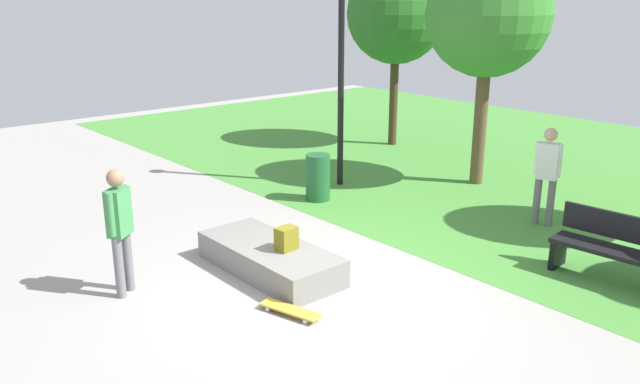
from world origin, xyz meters
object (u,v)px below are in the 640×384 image
Objects in this scene: skateboard_by_ledge at (290,310)px; concrete_ledge at (270,258)px; skater_performing_trick at (120,223)px; park_bench_near_path at (616,247)px; pedestrian_with_backpack at (548,167)px; tree_broad_elm at (488,15)px; trash_bin at (318,177)px; backpack_on_ledge at (286,239)px; tree_tall_oak at (396,14)px; lamp_post at (341,48)px.

concrete_ledge is at bearing 153.84° from skateboard_by_ledge.
skater_performing_trick is 6.46m from park_bench_near_path.
concrete_ledge reaches higher than skateboard_by_ledge.
park_bench_near_path is 2.28m from pedestrian_with_backpack.
pedestrian_with_backpack is (2.21, -1.21, -2.32)m from tree_broad_elm.
park_bench_near_path is at bearing 52.45° from skater_performing_trick.
trash_bin is at bearing 107.03° from skater_performing_trick.
concrete_ledge is 1.36× the size of pedestrian_with_backpack.
concrete_ledge is at bearing 100.71° from backpack_on_ledge.
backpack_on_ledge is 0.37× the size of trash_bin.
skateboard_by_ledge is 5.25m from pedestrian_with_backpack.
skateboard_by_ledge is 0.51× the size of park_bench_near_path.
tree_tall_oak is (-7.56, 3.81, 2.74)m from park_bench_near_path.
park_bench_near_path reaches higher than backpack_on_ledge.
trash_bin is at bearing -63.04° from tree_tall_oak.
trash_bin is (-2.02, 2.62, 0.24)m from concrete_ledge.
lamp_post is (-2.78, 3.54, 2.17)m from backpack_on_ledge.
pedestrian_with_backpack reaches higher than skateboard_by_ledge.
skater_performing_trick is 7.97m from tree_broad_elm.
tree_tall_oak is 5.75m from trash_bin.
concrete_ledge is at bearing -134.79° from park_bench_near_path.
skater_performing_trick is at bearing 147.83° from backpack_on_ledge.
tree_broad_elm is at bearing 68.34° from trash_bin.
tree_tall_oak reaches higher than skater_performing_trick.
trash_bin is (0.49, -1.01, -2.28)m from lamp_post.
trash_bin is 0.53× the size of pedestrian_with_backpack.
skateboard_by_ledge is 7.41m from tree_broad_elm.
backpack_on_ledge is 2.16m from skater_performing_trick.
tree_tall_oak is 3.94m from lamp_post.
skateboard_by_ledge is (0.91, -0.66, -0.48)m from backpack_on_ledge.
backpack_on_ledge is 0.39× the size of skateboard_by_ledge.
tree_broad_elm reaches higher than backpack_on_ledge.
backpack_on_ledge is 0.19× the size of skater_performing_trick.
backpack_on_ledge is at bearing -79.76° from tree_broad_elm.
pedestrian_with_backpack is (2.12, 6.40, 0.02)m from skater_performing_trick.
concrete_ledge is 6.62m from tree_broad_elm.
pedestrian_with_backpack is at bearing 71.72° from skater_performing_trick.
trash_bin is at bearing -64.25° from lamp_post.
lamp_post reaches higher than park_bench_near_path.
tree_broad_elm reaches higher than skateboard_by_ledge.
trash_bin is 4.03m from pedestrian_with_backpack.
concrete_ledge is 0.49× the size of tree_broad_elm.
skateboard_by_ledge is at bearing -93.01° from pedestrian_with_backpack.
backpack_on_ledge is 0.07× the size of lamp_post.
park_bench_near_path reaches higher than trash_bin.
pedestrian_with_backpack is at bearing -20.61° from backpack_on_ledge.
concrete_ledge is 2.71× the size of skateboard_by_ledge.
skater_performing_trick is at bearing -110.00° from concrete_ledge.
backpack_on_ledge is 0.20× the size of park_bench_near_path.
concrete_ledge is 1.35× the size of skater_performing_trick.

